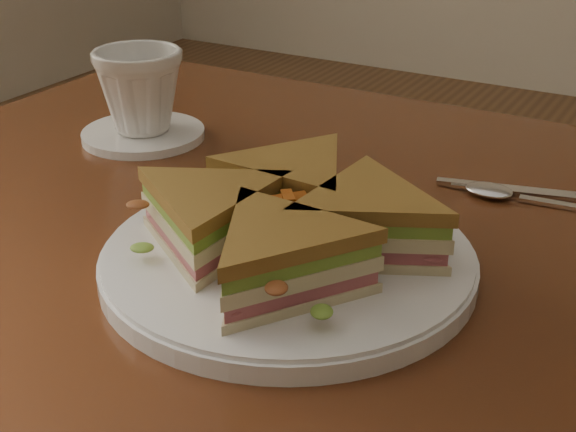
{
  "coord_description": "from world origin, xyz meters",
  "views": [
    {
      "loc": [
        0.23,
        -0.59,
        1.08
      ],
      "look_at": [
        -0.06,
        -0.08,
        0.8
      ],
      "focal_mm": 50.0,
      "sensor_mm": 36.0,
      "label": 1
    }
  ],
  "objects_px": {
    "sandwich_wedges": "(288,222)",
    "table": "(386,337)",
    "knife": "(538,193)",
    "plate": "(288,261)",
    "coffee_cup": "(140,91)",
    "saucer": "(143,134)",
    "spoon": "(512,196)"
  },
  "relations": [
    {
      "from": "spoon",
      "to": "knife",
      "type": "relative_size",
      "value": 0.87
    },
    {
      "from": "spoon",
      "to": "coffee_cup",
      "type": "xyz_separation_m",
      "value": [
        -0.43,
        -0.05,
        0.05
      ]
    },
    {
      "from": "table",
      "to": "spoon",
      "type": "distance_m",
      "value": 0.19
    },
    {
      "from": "saucer",
      "to": "table",
      "type": "bearing_deg",
      "value": -15.67
    },
    {
      "from": "sandwich_wedges",
      "to": "table",
      "type": "bearing_deg",
      "value": 55.38
    },
    {
      "from": "sandwich_wedges",
      "to": "plate",
      "type": "bearing_deg",
      "value": -63.43
    },
    {
      "from": "knife",
      "to": "coffee_cup",
      "type": "bearing_deg",
      "value": 174.39
    },
    {
      "from": "table",
      "to": "knife",
      "type": "xyz_separation_m",
      "value": [
        0.09,
        0.17,
        0.1
      ]
    },
    {
      "from": "saucer",
      "to": "coffee_cup",
      "type": "height_order",
      "value": "coffee_cup"
    },
    {
      "from": "saucer",
      "to": "plate",
      "type": "bearing_deg",
      "value": -31.5
    },
    {
      "from": "saucer",
      "to": "knife",
      "type": "bearing_deg",
      "value": 8.64
    },
    {
      "from": "table",
      "to": "sandwich_wedges",
      "type": "relative_size",
      "value": 3.81
    },
    {
      "from": "plate",
      "to": "knife",
      "type": "distance_m",
      "value": 0.29
    },
    {
      "from": "sandwich_wedges",
      "to": "knife",
      "type": "bearing_deg",
      "value": 60.51
    },
    {
      "from": "plate",
      "to": "saucer",
      "type": "relative_size",
      "value": 2.16
    },
    {
      "from": "sandwich_wedges",
      "to": "knife",
      "type": "relative_size",
      "value": 1.49
    },
    {
      "from": "knife",
      "to": "coffee_cup",
      "type": "height_order",
      "value": "coffee_cup"
    },
    {
      "from": "table",
      "to": "sandwich_wedges",
      "type": "distance_m",
      "value": 0.18
    },
    {
      "from": "plate",
      "to": "coffee_cup",
      "type": "height_order",
      "value": "coffee_cup"
    },
    {
      "from": "table",
      "to": "plate",
      "type": "bearing_deg",
      "value": -124.62
    },
    {
      "from": "plate",
      "to": "coffee_cup",
      "type": "xyz_separation_m",
      "value": [
        -0.3,
        0.19,
        0.05
      ]
    },
    {
      "from": "spoon",
      "to": "knife",
      "type": "bearing_deg",
      "value": 43.02
    },
    {
      "from": "knife",
      "to": "coffee_cup",
      "type": "relative_size",
      "value": 2.06
    },
    {
      "from": "sandwich_wedges",
      "to": "coffee_cup",
      "type": "height_order",
      "value": "coffee_cup"
    },
    {
      "from": "knife",
      "to": "sandwich_wedges",
      "type": "bearing_deg",
      "value": -133.75
    },
    {
      "from": "coffee_cup",
      "to": "spoon",
      "type": "bearing_deg",
      "value": -11.89
    },
    {
      "from": "plate",
      "to": "sandwich_wedges",
      "type": "bearing_deg",
      "value": 116.57
    },
    {
      "from": "saucer",
      "to": "sandwich_wedges",
      "type": "bearing_deg",
      "value": -31.5
    },
    {
      "from": "table",
      "to": "plate",
      "type": "height_order",
      "value": "plate"
    },
    {
      "from": "plate",
      "to": "spoon",
      "type": "xyz_separation_m",
      "value": [
        0.12,
        0.23,
        -0.0
      ]
    },
    {
      "from": "plate",
      "to": "coffee_cup",
      "type": "bearing_deg",
      "value": 148.5
    },
    {
      "from": "table",
      "to": "saucer",
      "type": "bearing_deg",
      "value": 164.33
    }
  ]
}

